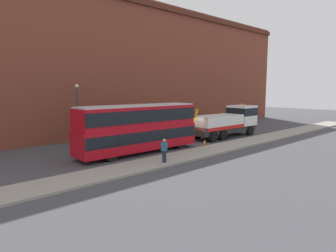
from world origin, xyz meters
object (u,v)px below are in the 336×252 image
recovery_tow_truck (227,121)px  traffic_cone_near_bus (204,143)px  street_lamp (78,109)px  double_decker_bus (139,127)px  pedestrian_onlooker (164,151)px

recovery_tow_truck → traffic_cone_near_bus: (-6.21, -1.93, -1.42)m
recovery_tow_truck → street_lamp: bearing=154.6°
recovery_tow_truck → traffic_cone_near_bus: 6.66m
double_decker_bus → street_lamp: bearing=106.5°
street_lamp → double_decker_bus: bearing=-74.6°
pedestrian_onlooker → street_lamp: bearing=65.0°
pedestrian_onlooker → street_lamp: street_lamp is taller
street_lamp → traffic_cone_near_bus: bearing=-48.1°
traffic_cone_near_bus → double_decker_bus: bearing=162.6°
pedestrian_onlooker → street_lamp: size_ratio=0.29×
recovery_tow_truck → street_lamp: (-14.37, 7.17, 1.71)m
traffic_cone_near_bus → street_lamp: (-8.16, 9.10, 3.13)m
recovery_tow_truck → street_lamp: 16.15m
pedestrian_onlooker → double_decker_bus: bearing=47.1°
double_decker_bus → street_lamp: (-1.97, 7.16, 1.24)m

